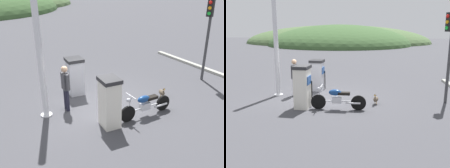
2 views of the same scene
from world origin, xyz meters
The scene contains 10 objects.
ground_plane centered at (0.00, 0.00, 0.00)m, with size 120.00×120.00×0.00m, color #424247.
fuel_pump_near centered at (-0.43, -1.41, 0.84)m, with size 0.66×0.73×1.65m.
fuel_pump_far centered at (-0.43, 1.41, 0.76)m, with size 0.72×0.72×1.51m.
motorcycle_near_pump centered at (0.92, -1.48, 0.44)m, with size 2.09×0.56×0.92m.
attendant_person centered at (-1.24, 0.29, 0.95)m, with size 0.23×0.57×1.66m.
wandering_duck centered at (2.38, -0.63, 0.22)m, with size 0.27×0.46×0.46m.
roadside_traffic_light centered at (5.16, -0.12, 2.47)m, with size 0.40×0.29×3.60m.
canopy_support_pole centered at (-2.01, 0.26, 2.21)m, with size 0.40×0.40×4.58m.
distant_hill_main centered at (-3.05, 33.61, 0.00)m, with size 24.26×22.90×6.88m.
distant_hill_secondary centered at (-4.14, 39.09, 0.00)m, with size 35.46×23.85×6.75m.
Camera 2 is at (2.04, -10.55, 3.07)m, focal length 40.59 mm.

